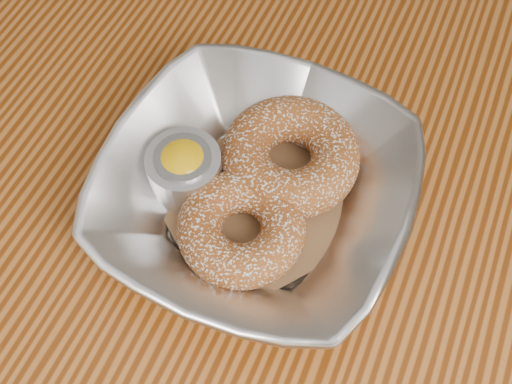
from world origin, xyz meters
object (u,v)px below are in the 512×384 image
at_px(donut_front, 241,228).
at_px(ramekin, 185,169).
at_px(donut_back, 290,156).
at_px(table, 349,322).
at_px(serving_bowl, 256,192).

relative_size(donut_front, ramekin, 1.65).
bearing_deg(donut_front, ramekin, 156.06).
height_order(donut_back, donut_front, donut_back).
bearing_deg(donut_back, donut_front, -97.77).
bearing_deg(donut_back, table, -36.55).
distance_m(table, ramekin, 0.21).
bearing_deg(ramekin, donut_front, -23.94).
relative_size(serving_bowl, ramekin, 4.00).
height_order(table, donut_front, donut_front).
distance_m(table, serving_bowl, 0.17).
bearing_deg(donut_back, serving_bowl, -105.83).
bearing_deg(donut_front, donut_back, 82.23).
bearing_deg(table, serving_bowl, 166.11).
bearing_deg(serving_bowl, donut_back, 74.17).
height_order(donut_back, ramekin, ramekin).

